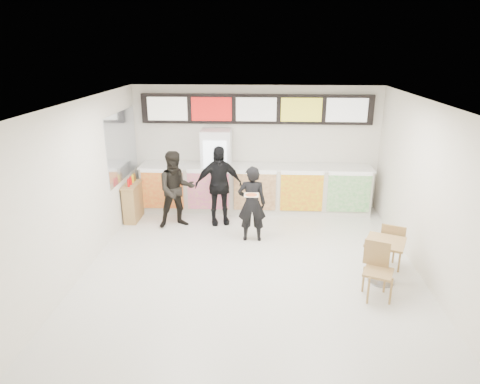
# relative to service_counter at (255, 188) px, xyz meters

# --- Properties ---
(floor) EXTENTS (7.00, 7.00, 0.00)m
(floor) POSITION_rel_service_counter_xyz_m (-0.00, -3.09, -0.57)
(floor) COLOR beige
(floor) RESTS_ON ground
(ceiling) EXTENTS (7.00, 7.00, 0.00)m
(ceiling) POSITION_rel_service_counter_xyz_m (-0.00, -3.09, 2.43)
(ceiling) COLOR white
(ceiling) RESTS_ON wall_back
(wall_back) EXTENTS (6.00, 0.00, 6.00)m
(wall_back) POSITION_rel_service_counter_xyz_m (-0.00, 0.41, 0.93)
(wall_back) COLOR silver
(wall_back) RESTS_ON floor
(wall_left) EXTENTS (0.00, 7.00, 7.00)m
(wall_left) POSITION_rel_service_counter_xyz_m (-3.00, -3.09, 0.93)
(wall_left) COLOR silver
(wall_left) RESTS_ON floor
(wall_right) EXTENTS (0.00, 7.00, 7.00)m
(wall_right) POSITION_rel_service_counter_xyz_m (3.00, -3.09, 0.93)
(wall_right) COLOR silver
(wall_right) RESTS_ON floor
(service_counter) EXTENTS (5.56, 0.77, 1.14)m
(service_counter) POSITION_rel_service_counter_xyz_m (0.00, 0.00, 0.00)
(service_counter) COLOR silver
(service_counter) RESTS_ON floor
(menu_board) EXTENTS (5.50, 0.14, 0.70)m
(menu_board) POSITION_rel_service_counter_xyz_m (0.00, 0.32, 1.88)
(menu_board) COLOR black
(menu_board) RESTS_ON wall_back
(drinks_fridge) EXTENTS (0.70, 0.67, 2.00)m
(drinks_fridge) POSITION_rel_service_counter_xyz_m (-0.93, 0.02, 0.43)
(drinks_fridge) COLOR white
(drinks_fridge) RESTS_ON floor
(mirror_panel) EXTENTS (0.01, 2.00, 1.50)m
(mirror_panel) POSITION_rel_service_counter_xyz_m (-2.99, -0.64, 1.18)
(mirror_panel) COLOR #B2B7BF
(mirror_panel) RESTS_ON wall_left
(customer_main) EXTENTS (0.60, 0.41, 1.60)m
(customer_main) POSITION_rel_service_counter_xyz_m (-0.03, -1.71, 0.23)
(customer_main) COLOR black
(customer_main) RESTS_ON floor
(customer_left) EXTENTS (1.02, 0.92, 1.73)m
(customer_left) POSITION_rel_service_counter_xyz_m (-1.72, -1.07, 0.29)
(customer_left) COLOR black
(customer_left) RESTS_ON floor
(customer_mid) EXTENTS (1.14, 0.69, 1.81)m
(customer_mid) POSITION_rel_service_counter_xyz_m (-0.81, -0.84, 0.33)
(customer_mid) COLOR black
(customer_mid) RESTS_ON floor
(pizza_slice) EXTENTS (0.36, 0.36, 0.02)m
(pizza_slice) POSITION_rel_service_counter_xyz_m (-0.03, -2.16, 0.58)
(pizza_slice) COLOR beige
(pizza_slice) RESTS_ON customer_main
(cafe_table) EXTENTS (1.00, 1.61, 0.91)m
(cafe_table) POSITION_rel_service_counter_xyz_m (2.26, -3.28, -0.04)
(cafe_table) COLOR #A57D4B
(cafe_table) RESTS_ON floor
(condiment_ledge) EXTENTS (0.32, 0.78, 1.04)m
(condiment_ledge) POSITION_rel_service_counter_xyz_m (-2.82, -0.74, -0.13)
(condiment_ledge) COLOR #A57D4B
(condiment_ledge) RESTS_ON floor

